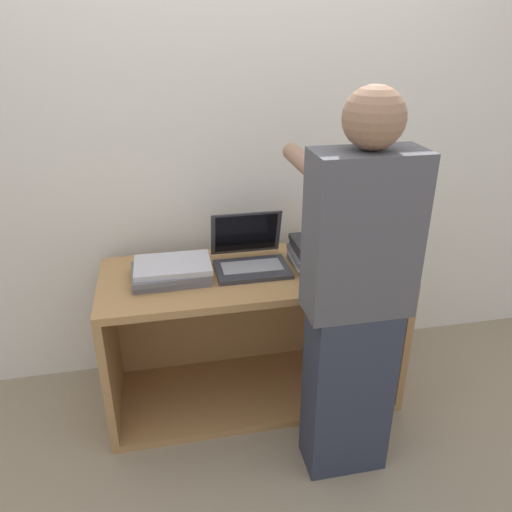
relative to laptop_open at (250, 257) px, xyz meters
The scene contains 7 objects.
ground_plane 0.85m from the laptop_open, 90.00° to the right, with size 12.00×12.00×0.00m, color gray.
wall_back 0.55m from the laptop_open, 90.00° to the left, with size 8.00×0.05×2.40m.
cart 0.41m from the laptop_open, 90.00° to the left, with size 1.43×0.59×0.72m.
laptop_open is the anchor object (origin of this frame).
laptop_stack_left 0.38m from the laptop_open, behind, with size 0.36×0.26×0.08m.
laptop_stack_right 0.38m from the laptop_open, ahead, with size 0.37×0.26×0.13m.
person 0.64m from the laptop_open, 61.63° to the right, with size 0.40×0.53×1.61m.
Camera 1 is at (-0.41, -1.78, 1.79)m, focal length 35.00 mm.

